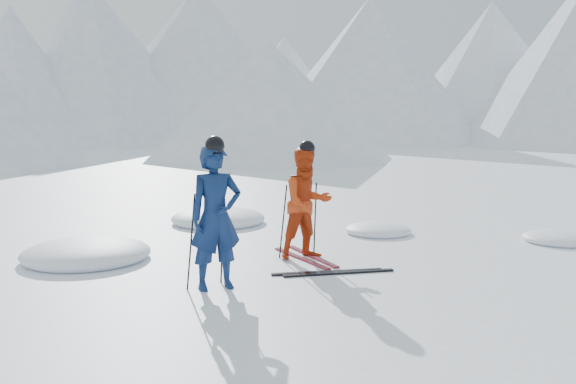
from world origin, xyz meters
TOP-DOWN VIEW (x-y plane):
  - ground at (0.00, 0.00)m, footprint 160.00×160.00m
  - mountain_range at (5.71, 35.31)m, footprint 106.15×62.94m
  - skier_blue at (-3.23, -0.36)m, footprint 0.80×0.60m
  - skier_red at (-1.13, 0.31)m, footprint 1.00×0.85m
  - pole_blue_left at (-3.53, -0.21)m, footprint 0.13×0.09m
  - pole_blue_right at (-2.98, -0.11)m, footprint 0.13×0.08m
  - pole_red_left at (-1.43, 0.56)m, footprint 0.12×0.10m
  - pole_red_right at (-0.83, 0.46)m, footprint 0.12×0.09m
  - ski_worn_left at (-1.25, 0.31)m, footprint 0.34×1.69m
  - ski_worn_right at (-1.01, 0.31)m, footprint 0.46×1.68m
  - ski_loose_a at (-1.49, -0.64)m, footprint 1.56×0.83m
  - ski_loose_b at (-1.39, -0.79)m, footprint 1.59×0.78m
  - snow_lumps at (-1.39, 2.58)m, footprint 9.20×7.28m

SIDE VIEW (x-z plane):
  - ground at x=0.00m, z-range 0.00..0.00m
  - snow_lumps at x=-1.39m, z-range -0.23..0.23m
  - ski_worn_left at x=-1.25m, z-range 0.00..0.03m
  - ski_worn_right at x=-1.01m, z-range 0.00..0.03m
  - ski_loose_a at x=-1.49m, z-range 0.00..0.03m
  - ski_loose_b at x=-1.39m, z-range 0.00..0.03m
  - pole_red_left at x=-1.43m, z-range 0.00..1.22m
  - pole_red_right at x=-0.83m, z-range 0.00..1.22m
  - pole_blue_left at x=-3.53m, z-range 0.00..1.30m
  - pole_blue_right at x=-2.98m, z-range 0.00..1.30m
  - skier_red at x=-1.13m, z-range 0.00..1.83m
  - skier_blue at x=-3.23m, z-range 0.00..1.96m
  - mountain_range at x=5.71m, z-range -1.04..14.49m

